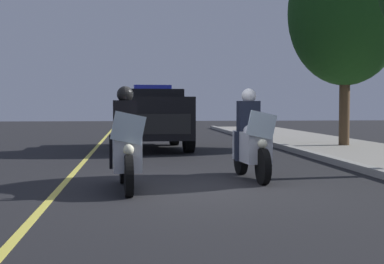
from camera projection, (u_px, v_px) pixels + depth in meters
The scene contains 6 objects.
ground_plane at pixel (199, 189), 9.15m from camera, with size 80.00×80.00×0.00m, color black.
lane_stripe_center at pixel (57, 191), 8.90m from camera, with size 48.00×0.12×0.01m, color #E0D14C.
police_motorcycle_lead_left at pixel (126, 147), 9.07m from camera, with size 2.14×0.61×1.72m.
police_motorcycle_lead_right at pixel (251, 142), 10.35m from camera, with size 2.14×0.61×1.72m.
police_suv at pixel (153, 116), 17.54m from camera, with size 5.02×2.33×2.05m.
tree_far_back at pixel (346, 13), 17.72m from camera, with size 3.71×3.71×6.67m.
Camera 1 is at (9.03, -1.08, 1.40)m, focal length 51.33 mm.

